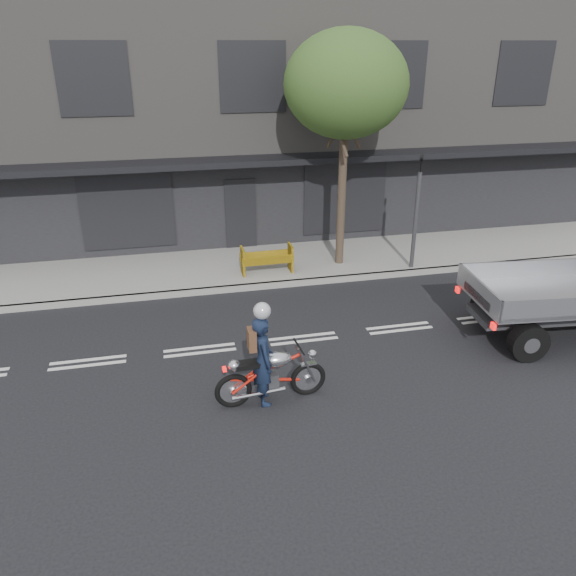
# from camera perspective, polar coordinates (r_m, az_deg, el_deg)

# --- Properties ---
(ground) EXTENTS (80.00, 80.00, 0.00)m
(ground) POSITION_cam_1_polar(r_m,az_deg,el_deg) (13.14, 1.57, -5.19)
(ground) COLOR black
(ground) RESTS_ON ground
(sidewalk) EXTENTS (32.00, 3.20, 0.15)m
(sidewalk) POSITION_cam_1_polar(r_m,az_deg,el_deg) (17.27, -2.28, 2.40)
(sidewalk) COLOR gray
(sidewalk) RESTS_ON ground
(kerb) EXTENTS (32.00, 0.20, 0.15)m
(kerb) POSITION_cam_1_polar(r_m,az_deg,el_deg) (15.82, -1.20, 0.35)
(kerb) COLOR gray
(kerb) RESTS_ON ground
(building_main) EXTENTS (26.00, 10.00, 8.00)m
(building_main) POSITION_cam_1_polar(r_m,az_deg,el_deg) (22.74, -5.71, 17.67)
(building_main) COLOR slate
(building_main) RESTS_ON ground
(street_tree) EXTENTS (3.40, 3.40, 6.74)m
(street_tree) POSITION_cam_1_polar(r_m,az_deg,el_deg) (16.19, 5.91, 19.81)
(street_tree) COLOR #382B21
(street_tree) RESTS_ON ground
(traffic_light_pole) EXTENTS (0.12, 0.12, 3.50)m
(traffic_light_pole) POSITION_cam_1_polar(r_m,az_deg,el_deg) (16.80, 12.84, 6.88)
(traffic_light_pole) COLOR #2D2D30
(traffic_light_pole) RESTS_ON ground
(motorcycle) EXTENTS (2.19, 0.64, 1.13)m
(motorcycle) POSITION_cam_1_polar(r_m,az_deg,el_deg) (10.75, -1.72, -8.73)
(motorcycle) COLOR black
(motorcycle) RESTS_ON ground
(rider) EXTENTS (0.46, 0.67, 1.78)m
(rider) POSITION_cam_1_polar(r_m,az_deg,el_deg) (10.57, -2.55, -7.39)
(rider) COLOR #121C32
(rider) RESTS_ON ground
(construction_barrier) EXTENTS (1.52, 0.63, 0.85)m
(construction_barrier) POSITION_cam_1_polar(r_m,az_deg,el_deg) (16.12, -2.02, 2.71)
(construction_barrier) COLOR yellow
(construction_barrier) RESTS_ON sidewalk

